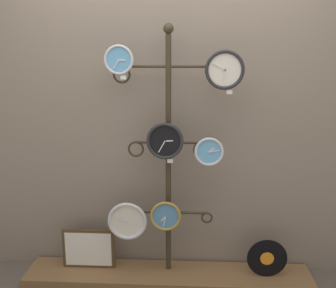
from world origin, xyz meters
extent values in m
cube|color=gray|center=(0.00, 0.57, 1.40)|extent=(4.40, 0.04, 2.80)
cube|color=brown|center=(0.00, 0.35, 0.03)|extent=(2.20, 0.36, 0.06)
cylinder|color=#382D1E|center=(0.00, 0.41, 0.01)|extent=(0.33, 0.33, 0.02)
cylinder|color=#382D1E|center=(0.00, 0.41, 0.93)|extent=(0.04, 0.04, 1.83)
sphere|color=#382D1E|center=(0.00, 0.41, 1.88)|extent=(0.07, 0.07, 0.07)
cylinder|color=#382D1E|center=(-0.17, 0.41, 1.63)|extent=(0.33, 0.02, 0.02)
torus|color=#382D1E|center=(-0.33, 0.41, 1.57)|extent=(0.13, 0.02, 0.13)
cylinder|color=#382D1E|center=(0.17, 0.41, 1.63)|extent=(0.33, 0.02, 0.02)
torus|color=#382D1E|center=(0.33, 0.41, 1.57)|extent=(0.13, 0.02, 0.13)
cylinder|color=#382D1E|center=(-0.12, 0.41, 1.08)|extent=(0.24, 0.02, 0.02)
torus|color=#382D1E|center=(-0.24, 0.41, 1.03)|extent=(0.12, 0.02, 0.12)
cylinder|color=#382D1E|center=(0.12, 0.41, 1.08)|extent=(0.24, 0.02, 0.02)
torus|color=#382D1E|center=(0.24, 0.41, 1.03)|extent=(0.12, 0.02, 0.12)
cylinder|color=#382D1E|center=(-0.15, 0.41, 0.53)|extent=(0.29, 0.02, 0.02)
torus|color=#382D1E|center=(-0.29, 0.41, 0.49)|extent=(0.09, 0.02, 0.09)
cylinder|color=#382D1E|center=(0.15, 0.41, 0.53)|extent=(0.29, 0.02, 0.02)
torus|color=#382D1E|center=(0.29, 0.41, 0.49)|extent=(0.09, 0.02, 0.09)
cylinder|color=#60A8DB|center=(-0.34, 0.35, 1.67)|extent=(0.19, 0.02, 0.19)
torus|color=silver|center=(-0.34, 0.33, 1.67)|extent=(0.21, 0.02, 0.21)
cylinder|color=silver|center=(-0.34, 0.33, 1.67)|extent=(0.01, 0.01, 0.01)
cube|color=silver|center=(-0.31, 0.33, 1.67)|extent=(0.05, 0.00, 0.01)
cube|color=silver|center=(-0.36, 0.33, 1.64)|extent=(0.05, 0.00, 0.06)
cylinder|color=silver|center=(0.39, 0.32, 1.61)|extent=(0.24, 0.02, 0.24)
torus|color=#262628|center=(0.39, 0.30, 1.61)|extent=(0.27, 0.02, 0.27)
cylinder|color=#262628|center=(0.39, 0.30, 1.61)|extent=(0.01, 0.01, 0.01)
cube|color=silver|center=(0.38, 0.30, 1.58)|extent=(0.01, 0.00, 0.06)
cube|color=silver|center=(0.34, 0.30, 1.63)|extent=(0.09, 0.00, 0.05)
cylinder|color=black|center=(-0.02, 0.33, 1.11)|extent=(0.24, 0.02, 0.24)
torus|color=#262628|center=(-0.02, 0.31, 1.11)|extent=(0.27, 0.02, 0.27)
cylinder|color=#262628|center=(-0.02, 0.31, 1.11)|extent=(0.01, 0.01, 0.01)
cube|color=silver|center=(0.01, 0.31, 1.11)|extent=(0.06, 0.00, 0.01)
cube|color=silver|center=(-0.04, 0.31, 1.07)|extent=(0.05, 0.00, 0.09)
cylinder|color=#60A8DB|center=(0.29, 0.32, 1.04)|extent=(0.19, 0.02, 0.19)
torus|color=silver|center=(0.29, 0.30, 1.04)|extent=(0.21, 0.02, 0.21)
cylinder|color=silver|center=(0.29, 0.30, 1.04)|extent=(0.01, 0.01, 0.01)
cube|color=silver|center=(0.31, 0.30, 1.05)|extent=(0.04, 0.00, 0.04)
cube|color=silver|center=(0.33, 0.30, 1.05)|extent=(0.07, 0.00, 0.02)
cylinder|color=silver|center=(-0.30, 0.32, 0.50)|extent=(0.27, 0.02, 0.27)
torus|color=silver|center=(-0.30, 0.31, 0.50)|extent=(0.30, 0.03, 0.30)
cylinder|color=silver|center=(-0.30, 0.31, 0.50)|extent=(0.02, 0.01, 0.02)
cube|color=silver|center=(-0.32, 0.31, 0.52)|extent=(0.05, 0.00, 0.06)
cube|color=silver|center=(-0.35, 0.31, 0.51)|extent=(0.10, 0.00, 0.04)
cylinder|color=#4C84B2|center=(-0.01, 0.31, 0.55)|extent=(0.21, 0.02, 0.21)
torus|color=#A58438|center=(-0.01, 0.29, 0.55)|extent=(0.23, 0.02, 0.23)
cylinder|color=#A58438|center=(-0.01, 0.29, 0.55)|extent=(0.01, 0.01, 0.01)
cube|color=silver|center=(-0.03, 0.29, 0.53)|extent=(0.04, 0.00, 0.04)
cube|color=silver|center=(-0.02, 0.29, 0.51)|extent=(0.02, 0.00, 0.08)
cylinder|color=black|center=(0.75, 0.33, 0.21)|extent=(0.30, 0.01, 0.30)
cylinder|color=orange|center=(0.75, 0.33, 0.21)|extent=(0.10, 0.00, 0.10)
cube|color=#4C381E|center=(-0.63, 0.39, 0.22)|extent=(0.41, 0.02, 0.32)
cube|color=white|center=(-0.63, 0.38, 0.22)|extent=(0.37, 0.00, 0.27)
cube|color=white|center=(-0.31, 0.34, 1.55)|extent=(0.04, 0.00, 0.03)
cube|color=white|center=(0.42, 0.31, 1.46)|extent=(0.04, 0.00, 0.03)
cube|color=white|center=(0.02, 0.32, 0.96)|extent=(0.04, 0.00, 0.03)
camera|label=1|loc=(0.15, -2.39, 1.71)|focal=42.00mm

